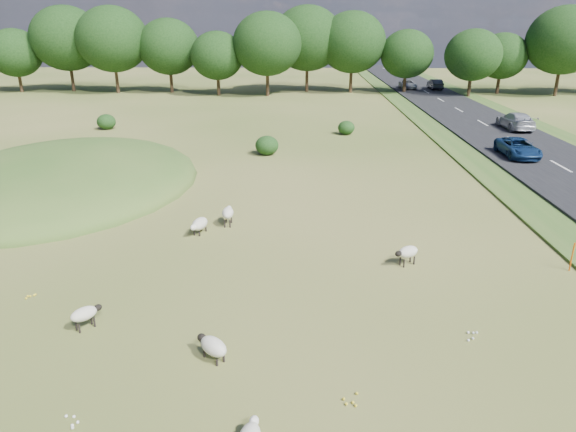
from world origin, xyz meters
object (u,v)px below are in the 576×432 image
at_px(sheep_2, 213,346).
at_px(car_0, 435,84).
at_px(sheep_4, 85,314).
at_px(sheep_3, 228,213).
at_px(car_2, 516,121).
at_px(sheep_5, 407,252).
at_px(sheep_1, 199,224).
at_px(marker_post, 572,257).
at_px(car_5, 408,84).
at_px(car_1, 406,71).
at_px(car_4, 518,148).

bearing_deg(sheep_2, car_0, -66.30).
height_order(sheep_2, sheep_4, sheep_4).
height_order(sheep_3, car_2, car_2).
distance_m(sheep_4, sheep_5, 12.21).
bearing_deg(sheep_3, sheep_2, -175.70).
bearing_deg(car_2, sheep_2, 57.55).
bearing_deg(sheep_3, sheep_1, 132.95).
bearing_deg(sheep_5, sheep_4, -7.96).
height_order(marker_post, car_5, car_5).
bearing_deg(sheep_4, car_5, 23.54).
distance_m(sheep_2, sheep_5, 9.38).
bearing_deg(sheep_3, car_1, -17.84).
relative_size(sheep_4, car_5, 0.22).
distance_m(sheep_4, car_4, 31.72).
relative_size(sheep_1, car_1, 0.28).
bearing_deg(sheep_1, car_5, 178.34).
bearing_deg(sheep_4, car_0, 20.33).
xyz_separation_m(marker_post, sheep_4, (-17.56, -4.59, -0.07)).
relative_size(sheep_1, car_5, 0.30).
xyz_separation_m(car_1, car_5, (-3.80, -21.76, -0.08)).
xyz_separation_m(marker_post, car_2, (8.62, 28.25, 0.40)).
relative_size(car_4, car_5, 1.02).
bearing_deg(marker_post, sheep_1, 167.48).
xyz_separation_m(sheep_3, sheep_5, (7.85, -4.22, -0.05)).
xyz_separation_m(car_0, car_5, (-3.80, 0.69, -0.09)).
xyz_separation_m(car_2, car_5, (-3.80, 30.80, -0.13)).
height_order(sheep_2, sheep_3, sheep_3).
bearing_deg(sheep_4, sheep_2, -66.14).
relative_size(car_0, car_1, 0.89).
bearing_deg(car_0, marker_post, 81.60).
bearing_deg(marker_post, sheep_5, 176.95).
height_order(sheep_4, car_2, car_2).
bearing_deg(car_4, sheep_2, -126.95).
bearing_deg(sheep_5, car_4, -154.30).
relative_size(sheep_3, sheep_4, 1.25).
distance_m(sheep_4, car_2, 42.00).
xyz_separation_m(sheep_2, car_0, (21.84, 64.45, 0.52)).
height_order(car_2, car_5, car_2).
height_order(marker_post, car_1, car_1).
relative_size(car_0, car_4, 0.94).
height_order(sheep_4, car_5, car_5).
bearing_deg(sheep_5, sheep_3, -60.04).
xyz_separation_m(car_1, car_2, (0.00, -52.56, 0.05)).
relative_size(marker_post, car_2, 0.23).
bearing_deg(car_0, car_4, 84.64).
xyz_separation_m(sheep_1, car_0, (24.03, 54.94, 0.48)).
bearing_deg(marker_post, car_1, 83.91).
distance_m(sheep_5, car_1, 81.86).
xyz_separation_m(sheep_1, sheep_3, (1.18, 1.14, 0.15)).
xyz_separation_m(sheep_3, car_4, (19.05, 13.33, 0.26)).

